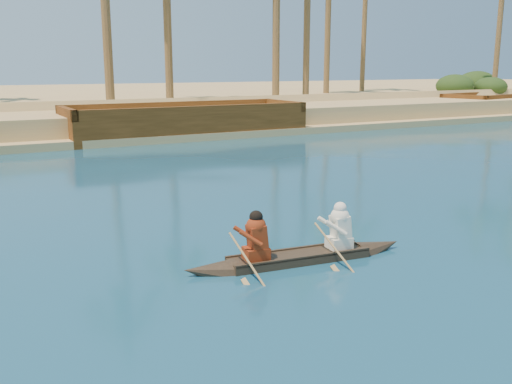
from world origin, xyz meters
TOP-DOWN VIEW (x-y plane):
  - sandy_embankment at (0.00, 46.89)m, footprint 150.00×51.00m
  - shrub_cluster at (0.00, 31.50)m, footprint 100.00×6.00m
  - canoe at (-7.27, 5.10)m, footprint 4.48×1.05m
  - barge_mid at (-2.09, 24.03)m, footprint 12.05×4.06m
  - barge_right at (25.11, 26.83)m, footprint 11.67×5.81m

SIDE VIEW (x-z plane):
  - canoe at x=-7.27m, z-range -0.38..0.85m
  - sandy_embankment at x=0.00m, z-range -0.22..1.28m
  - barge_right at x=25.11m, z-range -0.28..1.58m
  - barge_mid at x=-2.09m, z-range -0.30..1.71m
  - shrub_cluster at x=0.00m, z-range 0.00..2.40m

